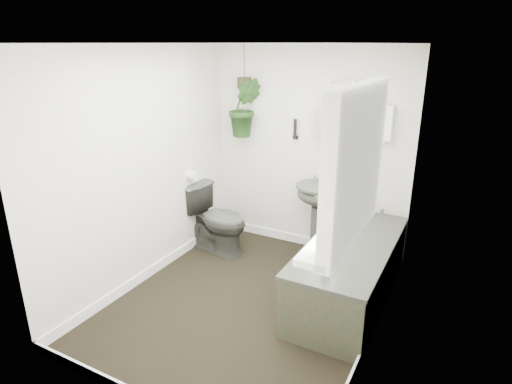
% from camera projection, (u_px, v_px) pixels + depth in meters
% --- Properties ---
extents(floor, '(2.30, 2.80, 0.02)m').
position_uv_depth(floor, '(249.00, 303.00, 4.02)').
color(floor, black).
rests_on(floor, ground).
extents(ceiling, '(2.30, 2.80, 0.02)m').
position_uv_depth(ceiling, '(247.00, 42.00, 3.26)').
color(ceiling, white).
rests_on(ceiling, ground).
extents(wall_back, '(2.30, 0.02, 2.30)m').
position_uv_depth(wall_back, '(308.00, 151.00, 4.82)').
color(wall_back, '#EAE4C7').
rests_on(wall_back, ground).
extents(wall_front, '(2.30, 0.02, 2.30)m').
position_uv_depth(wall_front, '(129.00, 254.00, 2.46)').
color(wall_front, '#EAE4C7').
rests_on(wall_front, ground).
extents(wall_left, '(0.02, 2.80, 2.30)m').
position_uv_depth(wall_left, '(144.00, 168.00, 4.15)').
color(wall_left, '#EAE4C7').
rests_on(wall_left, ground).
extents(wall_right, '(0.02, 2.80, 2.30)m').
position_uv_depth(wall_right, '(386.00, 209.00, 3.13)').
color(wall_right, '#EAE4C7').
rests_on(wall_right, ground).
extents(skirting, '(2.30, 2.80, 0.10)m').
position_uv_depth(skirting, '(248.00, 297.00, 4.00)').
color(skirting, white).
rests_on(skirting, floor).
extents(bathtub, '(0.72, 1.72, 0.58)m').
position_uv_depth(bathtub, '(349.00, 271.00, 3.98)').
color(bathtub, '#353731').
rests_on(bathtub, floor).
extents(bath_screen, '(0.04, 0.72, 1.40)m').
position_uv_depth(bath_screen, '(338.00, 153.00, 4.21)').
color(bath_screen, silver).
rests_on(bath_screen, bathtub).
extents(shower_box, '(0.20, 0.10, 0.35)m').
position_uv_depth(shower_box, '(382.00, 123.00, 4.27)').
color(shower_box, white).
rests_on(shower_box, wall_back).
extents(oval_mirror, '(0.46, 0.03, 0.62)m').
position_uv_depth(oval_mirror, '(330.00, 123.00, 4.56)').
color(oval_mirror, '#C5B399').
rests_on(oval_mirror, wall_back).
extents(wall_sconce, '(0.04, 0.04, 0.22)m').
position_uv_depth(wall_sconce, '(295.00, 129.00, 4.76)').
color(wall_sconce, black).
rests_on(wall_sconce, wall_back).
extents(toilet_roll_holder, '(0.11, 0.11, 0.11)m').
position_uv_depth(toilet_roll_holder, '(192.00, 175.00, 4.79)').
color(toilet_roll_holder, white).
rests_on(toilet_roll_holder, wall_left).
extents(window_recess, '(0.08, 1.00, 0.90)m').
position_uv_depth(window_recess, '(356.00, 165.00, 2.41)').
color(window_recess, white).
rests_on(window_recess, wall_right).
extents(window_sill, '(0.18, 1.00, 0.04)m').
position_uv_depth(window_sill, '(339.00, 231.00, 2.58)').
color(window_sill, white).
rests_on(window_sill, wall_right).
extents(window_blinds, '(0.01, 0.86, 0.76)m').
position_uv_depth(window_blinds, '(348.00, 164.00, 2.43)').
color(window_blinds, white).
rests_on(window_blinds, wall_right).
extents(toilet, '(0.81, 0.53, 0.78)m').
position_uv_depth(toilet, '(217.00, 219.00, 4.92)').
color(toilet, '#353731').
rests_on(toilet, floor).
extents(pedestal_sink, '(0.60, 0.55, 0.87)m').
position_uv_depth(pedestal_sink, '(318.00, 222.00, 4.71)').
color(pedestal_sink, '#353731').
rests_on(pedestal_sink, floor).
extents(sill_plant, '(0.23, 0.21, 0.25)m').
position_uv_depth(sill_plant, '(334.00, 206.00, 2.57)').
color(sill_plant, black).
rests_on(sill_plant, window_sill).
extents(hanging_plant, '(0.46, 0.43, 0.67)m').
position_uv_depth(hanging_plant, '(245.00, 108.00, 4.85)').
color(hanging_plant, black).
rests_on(hanging_plant, ceiling).
extents(soap_bottle, '(0.10, 0.10, 0.17)m').
position_uv_depth(soap_bottle, '(326.00, 261.00, 3.40)').
color(soap_bottle, '#2F2526').
rests_on(soap_bottle, bathtub).
extents(hanging_pot, '(0.16, 0.16, 0.12)m').
position_uv_depth(hanging_pot, '(244.00, 83.00, 4.76)').
color(hanging_pot, black).
rests_on(hanging_pot, ceiling).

